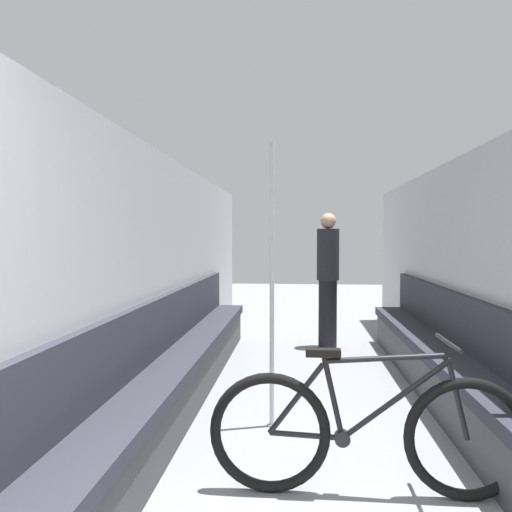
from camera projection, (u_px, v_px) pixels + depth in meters
name	position (u px, v px, depth m)	size (l,w,h in m)	color
wall_left	(147.00, 280.00, 4.20)	(0.10, 10.03, 2.25)	#B2B2B7
wall_right	(494.00, 283.00, 3.95)	(0.10, 10.03, 2.25)	#B2B2B7
bench_seat_row_left	(181.00, 367.00, 4.44)	(0.41, 5.71, 0.97)	#3D3D42
bench_seat_row_right	(454.00, 374.00, 4.23)	(0.41, 5.71, 0.97)	#3D3D42
bicycle	(366.00, 433.00, 2.85)	(1.82, 0.46, 0.91)	black
grab_pole_near	(272.00, 289.00, 3.89)	(0.08, 0.08, 2.23)	gray
passenger_standing	(328.00, 278.00, 6.70)	(0.30, 0.30, 1.81)	black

